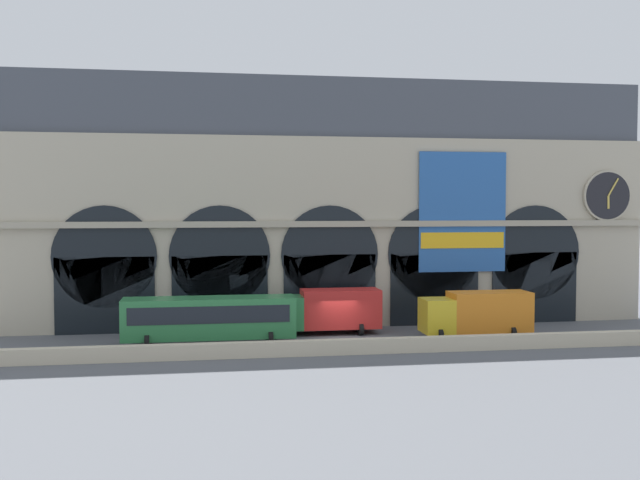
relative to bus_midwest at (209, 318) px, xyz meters
The scene contains 6 objects.
ground_plane 9.05m from the bus_midwest, ahead, with size 200.00×200.00×0.00m, color #54565B.
quay_parapet_wall 9.90m from the bus_midwest, 25.41° to the right, with size 90.00×0.70×0.92m, color beige.
station_building 13.87m from the bus_midwest, 41.47° to the left, with size 49.68×5.03×18.55m.
bus_midwest is the anchor object (origin of this frame).
box_truck_center 8.82m from the bus_midwest, 19.94° to the left, with size 7.50×2.91×3.12m.
box_truck_mideast 18.10m from the bus_midwest, ahead, with size 7.50×2.91×3.12m.
Camera 1 is at (-9.36, -48.22, 9.02)m, focal length 41.36 mm.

